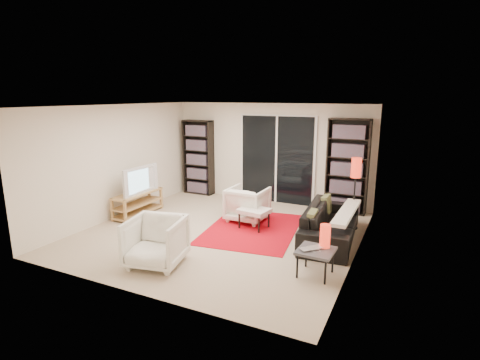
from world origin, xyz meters
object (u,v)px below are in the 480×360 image
side_table (316,252)px  bookshelf_right (347,166)px  bookshelf_left (198,157)px  armchair_back (248,204)px  armchair_front (156,242)px  tv_stand (138,203)px  sofa (331,223)px  floor_lamp (356,175)px  ottoman (254,211)px

side_table → bookshelf_right: bearing=93.0°
bookshelf_left → armchair_back: bearing=-35.0°
armchair_front → side_table: 2.43m
tv_stand → sofa: sofa is taller
armchair_front → floor_lamp: (2.48, 3.00, 0.71)m
armchair_front → side_table: bearing=5.3°
floor_lamp → sofa: bearing=-109.4°
bookshelf_left → floor_lamp: bookshelf_left is taller
bookshelf_right → bookshelf_left: bearing=180.0°
ottoman → floor_lamp: bearing=25.4°
tv_stand → armchair_back: (2.35, 0.68, 0.10)m
bookshelf_left → sofa: 4.35m
armchair_back → side_table: armchair_back is taller
armchair_back → bookshelf_left: bearing=-34.2°
bookshelf_left → sofa: (3.91, -1.77, -0.66)m
bookshelf_left → bookshelf_right: 3.85m
armchair_front → side_table: (2.32, 0.73, -0.02)m
bookshelf_right → armchair_back: (-1.74, -1.48, -0.69)m
bookshelf_right → side_table: bookshelf_right is taller
armchair_front → ottoman: 2.28m
sofa → armchair_back: (-1.81, 0.30, 0.05)m
tv_stand → ottoman: tv_stand is taller
ottoman → side_table: bearing=-41.8°
tv_stand → bookshelf_left: bearing=83.6°
armchair_front → ottoman: (0.72, 2.16, -0.03)m
tv_stand → armchair_front: 2.69m
bookshelf_left → bookshelf_right: bookshelf_right is taller
floor_lamp → armchair_front: bearing=-129.6°
tv_stand → armchair_front: armchair_front is taller
bookshelf_right → armchair_back: 2.38m
bookshelf_right → tv_stand: bookshelf_right is taller
armchair_front → side_table: size_ratio=1.57×
ottoman → floor_lamp: (1.76, 0.84, 0.74)m
bookshelf_left → tv_stand: size_ratio=1.53×
armchair_back → side_table: (1.91, -1.80, -0.00)m
bookshelf_left → floor_lamp: size_ratio=1.37×
tv_stand → sofa: size_ratio=0.60×
ottoman → bookshelf_right: bearing=52.3°
floor_lamp → tv_stand: bearing=-165.5°
bookshelf_right → tv_stand: bearing=-152.2°
bookshelf_left → side_table: 5.23m
sofa → floor_lamp: (0.27, 0.76, 0.77)m
side_table → sofa: bearing=94.2°
bookshelf_left → ottoman: size_ratio=3.08×
sofa → armchair_front: bearing=131.0°
bookshelf_right → floor_lamp: (0.33, -1.01, 0.04)m
side_table → armchair_front: bearing=-162.6°
tv_stand → floor_lamp: bearing=14.5°
tv_stand → armchair_front: bearing=-43.6°
ottoman → side_table: size_ratio=1.19×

